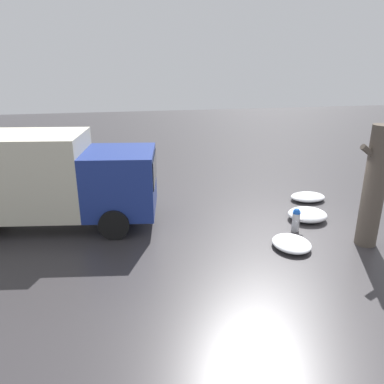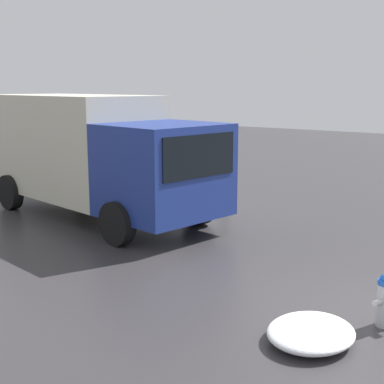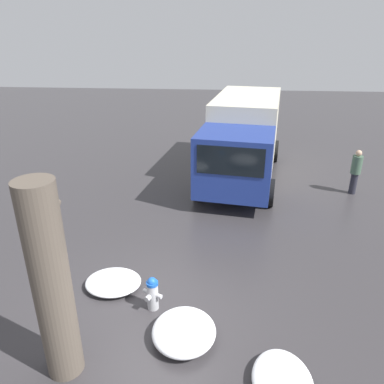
{
  "view_description": "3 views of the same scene",
  "coord_description": "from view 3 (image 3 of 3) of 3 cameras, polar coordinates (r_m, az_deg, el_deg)",
  "views": [
    {
      "loc": [
        5.23,
        9.75,
        5.02
      ],
      "look_at": [
        3.2,
        -0.36,
        1.37
      ],
      "focal_mm": 35.0,
      "sensor_mm": 36.0,
      "label": 1
    },
    {
      "loc": [
        -1.91,
        6.9,
        3.16
      ],
      "look_at": [
        4.15,
        -1.26,
        1.14
      ],
      "focal_mm": 50.0,
      "sensor_mm": 36.0,
      "label": 2
    },
    {
      "loc": [
        -6.02,
        -1.32,
        5.3
      ],
      "look_at": [
        3.79,
        -0.48,
        0.97
      ],
      "focal_mm": 35.0,
      "sensor_mm": 36.0,
      "label": 3
    }
  ],
  "objects": [
    {
      "name": "ground_plane",
      "position": [
        8.13,
        -5.91,
        -17.13
      ],
      "size": [
        60.0,
        60.0,
        0.0
      ],
      "primitive_type": "plane",
      "color": "#333033"
    },
    {
      "name": "snow_pile_by_tree",
      "position": [
        6.83,
        13.62,
        -26.27
      ],
      "size": [
        1.31,
        0.98,
        0.27
      ],
      "color": "white",
      "rests_on": "ground_plane"
    },
    {
      "name": "delivery_truck",
      "position": [
        14.3,
        7.89,
        8.49
      ],
      "size": [
        7.23,
        3.39,
        2.94
      ],
      "rotation": [
        0.0,
        0.0,
        1.42
      ],
      "color": "navy",
      "rests_on": "ground_plane"
    },
    {
      "name": "snow_pile_by_hydrant",
      "position": [
        8.72,
        -11.91,
        -13.28
      ],
      "size": [
        1.06,
        1.24,
        0.25
      ],
      "color": "white",
      "rests_on": "ground_plane"
    },
    {
      "name": "fire_hydrant",
      "position": [
        7.88,
        -6.05,
        -15.04
      ],
      "size": [
        0.35,
        0.43,
        0.75
      ],
      "rotation": [
        0.0,
        0.0,
        2.72
      ],
      "color": "#B7B7BC",
      "rests_on": "ground_plane"
    },
    {
      "name": "snow_pile_curbside",
      "position": [
        7.35,
        -1.24,
        -20.45
      ],
      "size": [
        1.29,
        1.18,
        0.36
      ],
      "color": "white",
      "rests_on": "ground_plane"
    },
    {
      "name": "tree_trunk",
      "position": [
        6.22,
        -20.59,
        -13.05
      ],
      "size": [
        0.89,
        0.59,
        3.44
      ],
      "color": "brown",
      "rests_on": "ground_plane"
    },
    {
      "name": "pedestrian",
      "position": [
        13.94,
        23.68,
        3.05
      ],
      "size": [
        0.34,
        0.34,
        1.57
      ],
      "rotation": [
        0.0,
        0.0,
        3.91
      ],
      "color": "#23232D",
      "rests_on": "ground_plane"
    }
  ]
}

